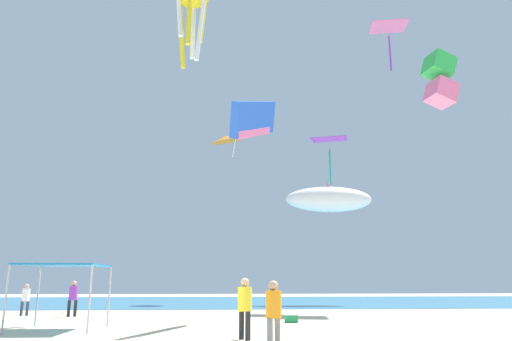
% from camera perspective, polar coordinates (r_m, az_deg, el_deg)
% --- Properties ---
extents(ocean_strip, '(110.00, 25.30, 0.03)m').
position_cam_1_polar(ocean_strip, '(44.04, -5.25, -15.43)').
color(ocean_strip, teal).
rests_on(ocean_strip, ground).
extents(canopy_tent, '(2.90, 2.96, 2.40)m').
position_cam_1_polar(canopy_tent, '(19.72, -22.09, -10.80)').
color(canopy_tent, '#B2B2B7').
rests_on(canopy_tent, ground).
extents(person_near_tent, '(0.39, 0.39, 1.63)m').
position_cam_1_polar(person_near_tent, '(28.56, -26.00, -13.54)').
color(person_near_tent, '#33384C').
rests_on(person_near_tent, ground).
extents(person_leftmost, '(0.48, 0.43, 1.80)m').
position_cam_1_polar(person_leftmost, '(27.01, -21.17, -13.86)').
color(person_leftmost, black).
rests_on(person_leftmost, ground).
extents(person_central, '(0.43, 0.43, 1.80)m').
position_cam_1_polar(person_central, '(13.22, 2.13, -16.31)').
color(person_central, slate).
rests_on(person_central, ground).
extents(person_far_shore, '(0.45, 0.45, 1.88)m').
position_cam_1_polar(person_far_shore, '(15.46, -1.36, -15.68)').
color(person_far_shore, black).
rests_on(person_far_shore, ground).
extents(cooler_box, '(0.57, 0.37, 0.35)m').
position_cam_1_polar(cooler_box, '(21.82, 4.27, -17.36)').
color(cooler_box, '#1E8C4C').
rests_on(cooler_box, ground).
extents(kite_diamond_pink, '(3.13, 3.12, 3.85)m').
position_cam_1_polar(kite_diamond_pink, '(38.61, 15.66, 16.10)').
color(kite_diamond_pink, pink).
extents(kite_parafoil_blue, '(2.44, 5.19, 3.32)m').
position_cam_1_polar(kite_parafoil_blue, '(22.64, -0.17, 6.22)').
color(kite_parafoil_blue, blue).
extents(kite_delta_orange, '(3.92, 3.91, 2.52)m').
position_cam_1_polar(kite_delta_orange, '(42.30, -3.59, 3.85)').
color(kite_delta_orange, orange).
extents(kite_box_green, '(1.30, 1.13, 2.21)m').
position_cam_1_polar(kite_box_green, '(20.53, 21.29, 10.18)').
color(kite_box_green, green).
extents(kite_inflatable_white, '(7.10, 2.55, 2.72)m').
position_cam_1_polar(kite_inflatable_white, '(38.95, 8.77, -3.43)').
color(kite_inflatable_white, white).
extents(kite_diamond_purple, '(2.91, 2.89, 3.35)m').
position_cam_1_polar(kite_diamond_purple, '(31.77, 8.82, 3.45)').
color(kite_diamond_purple, purple).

